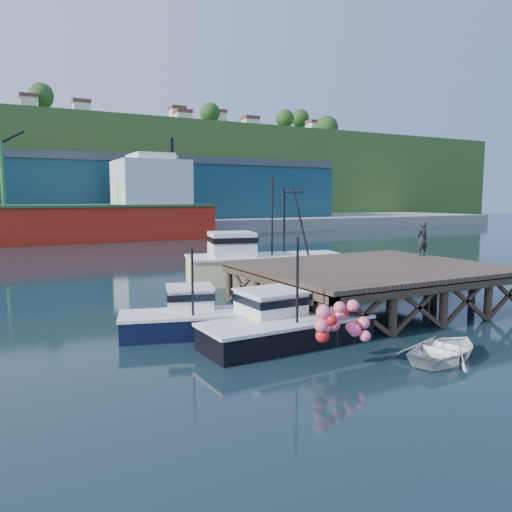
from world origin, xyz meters
TOP-DOWN VIEW (x-y plane):
  - ground at (0.00, 0.00)m, footprint 300.00×300.00m
  - wharf at (5.50, -0.19)m, footprint 12.00×10.00m
  - far_quay at (0.00, 70.00)m, footprint 160.00×40.00m
  - warehouse_mid at (0.00, 65.00)m, footprint 28.00×16.00m
  - warehouse_right at (30.00, 65.00)m, footprint 30.00×16.00m
  - cargo_ship at (-8.46, 48.00)m, footprint 55.50×10.00m
  - hillside at (0.00, 100.00)m, footprint 220.00×50.00m
  - boat_navy at (-4.34, -0.60)m, footprint 6.07×3.95m
  - boat_black at (-1.71, -3.46)m, footprint 6.75×5.68m
  - trawler at (4.27, 9.12)m, footprint 10.88×5.89m
  - dinghy at (2.20, -7.77)m, footprint 4.07×3.39m
  - dockworker at (10.90, 1.78)m, footprint 0.75×0.51m

SIDE VIEW (x-z plane):
  - ground at x=0.00m, z-range 0.00..0.00m
  - dinghy at x=2.20m, z-range 0.00..0.73m
  - boat_navy at x=-4.34m, z-range -1.07..2.51m
  - boat_black at x=-1.71m, z-range -1.30..2.81m
  - far_quay at x=0.00m, z-range 0.00..2.00m
  - trawler at x=4.27m, z-range -2.03..4.88m
  - wharf at x=5.50m, z-range 0.63..3.25m
  - dockworker at x=10.90m, z-range 2.12..4.11m
  - cargo_ship at x=-8.46m, z-range -3.56..10.19m
  - warehouse_mid at x=0.00m, z-range 2.00..11.00m
  - warehouse_right at x=30.00m, z-range 2.00..11.00m
  - hillside at x=0.00m, z-range 0.00..22.00m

